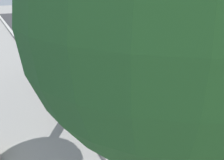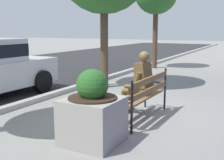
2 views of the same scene
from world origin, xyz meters
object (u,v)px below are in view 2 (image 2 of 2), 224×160
object	(u,v)px
bronze_statue_seated	(138,84)
lamp_post	(106,5)
park_bench	(143,93)
concrete_planter	(93,114)

from	to	relation	value
bronze_statue_seated	lamp_post	size ratio (longest dim) A/B	0.35
lamp_post	park_bench	bearing A→B (deg)	-139.18
bronze_statue_seated	concrete_planter	size ratio (longest dim) A/B	1.14
bronze_statue_seated	lamp_post	distance (m)	3.89
park_bench	bronze_statue_seated	world-z (taller)	bronze_statue_seated
concrete_planter	lamp_post	xyz separation A→B (m)	(4.33, 2.17, 2.06)
bronze_statue_seated	concrete_planter	world-z (taller)	bronze_statue_seated
park_bench	lamp_post	world-z (taller)	lamp_post
park_bench	lamp_post	xyz separation A→B (m)	(2.79, 2.41, 2.01)
lamp_post	bronze_statue_seated	bearing A→B (deg)	-139.56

